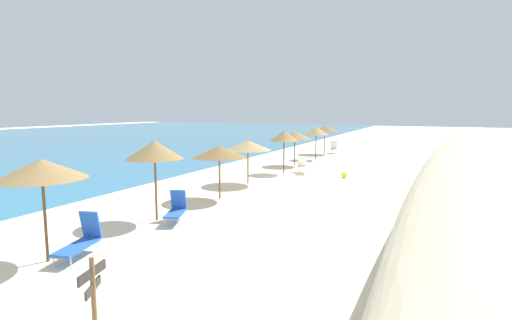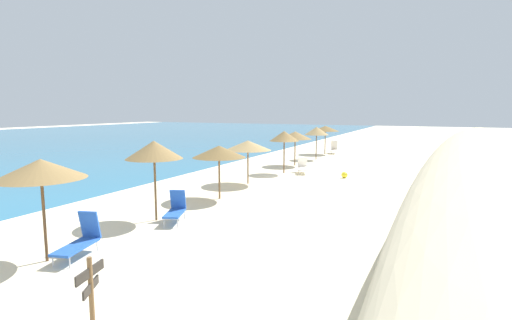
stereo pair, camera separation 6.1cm
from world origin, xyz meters
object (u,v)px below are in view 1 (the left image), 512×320
object	(u,v)px
beach_umbrella_0	(42,169)
lounge_chair_0	(303,167)
beach_ball	(344,175)
beach_umbrella_3	(248,145)
lounge_chair_3	(176,209)
beach_umbrella_4	(284,136)
lounge_chair_1	(333,148)
beach_umbrella_2	(219,152)
beach_umbrella_6	(316,131)
beach_umbrella_7	(325,129)
beach_umbrella_1	(155,150)
beach_umbrella_5	(295,135)
lounge_chair_2	(81,240)
wooden_signpost	(93,290)

from	to	relation	value
beach_umbrella_0	lounge_chair_0	xyz separation A→B (m)	(17.19, -1.60, -2.14)
beach_umbrella_0	beach_ball	distance (m)	17.26
beach_umbrella_3	lounge_chair_3	size ratio (longest dim) A/B	1.79
beach_umbrella_4	lounge_chair_1	xyz separation A→B (m)	(12.65, -0.12, -1.93)
beach_umbrella_3	beach_umbrella_0	bearing A→B (deg)	180.00
lounge_chair_0	lounge_chair_3	xyz separation A→B (m)	(-12.60, 0.70, 0.08)
beach_umbrella_2	beach_umbrella_6	bearing A→B (deg)	0.28
beach_umbrella_6	beach_umbrella_7	size ratio (longest dim) A/B	1.03
beach_umbrella_1	beach_ball	xyz separation A→B (m)	(12.04, -4.37, -2.45)
beach_umbrella_5	lounge_chair_2	xyz separation A→B (m)	(-19.60, -0.56, -1.74)
beach_umbrella_5	beach_umbrella_4	bearing A→B (deg)	-171.52
beach_umbrella_5	wooden_signpost	size ratio (longest dim) A/B	1.63
beach_umbrella_7	wooden_signpost	size ratio (longest dim) A/B	1.68
lounge_chair_1	beach_umbrella_6	bearing A→B (deg)	79.70
beach_umbrella_2	beach_umbrella_5	xyz separation A→B (m)	(11.74, 0.48, 0.03)
beach_umbrella_1	lounge_chair_3	bearing A→B (deg)	-80.74
lounge_chair_2	lounge_chair_3	xyz separation A→B (m)	(3.91, -0.38, 0.02)
lounge_chair_1	wooden_signpost	xyz separation A→B (m)	(-31.45, -3.46, 0.46)
beach_umbrella_3	beach_ball	xyz separation A→B (m)	(4.09, -4.47, -1.95)
beach_umbrella_0	wooden_signpost	xyz separation A→B (m)	(-2.15, -4.09, -1.61)
beach_umbrella_5	lounge_chair_1	xyz separation A→B (m)	(9.03, -0.66, -1.75)
beach_umbrella_4	beach_umbrella_6	bearing A→B (deg)	1.01
beach_umbrella_0	beach_umbrella_4	xyz separation A→B (m)	(16.65, -0.50, -0.14)
beach_umbrella_0	beach_umbrella_1	xyz separation A→B (m)	(4.46, -0.10, 0.10)
beach_umbrella_1	lounge_chair_2	xyz separation A→B (m)	(-3.78, -0.43, -2.16)
lounge_chair_1	lounge_chair_2	size ratio (longest dim) A/B	0.83
beach_umbrella_5	lounge_chair_3	distance (m)	15.81
lounge_chair_0	lounge_chair_3	world-z (taller)	lounge_chair_3
beach_umbrella_0	lounge_chair_2	distance (m)	2.24
beach_umbrella_6	lounge_chair_3	distance (m)	19.88
beach_ball	beach_umbrella_2	bearing A→B (deg)	153.20
beach_umbrella_1	lounge_chair_2	distance (m)	4.38
lounge_chair_0	beach_ball	size ratio (longest dim) A/B	4.31
beach_umbrella_7	beach_umbrella_2	bearing A→B (deg)	-178.66
beach_umbrella_3	beach_umbrella_4	xyz separation A→B (m)	(4.25, -0.50, 0.26)
beach_umbrella_5	lounge_chair_0	bearing A→B (deg)	-152.05
beach_umbrella_2	beach_umbrella_6	xyz separation A→B (m)	(15.84, 0.08, 0.15)
beach_umbrella_4	beach_umbrella_7	world-z (taller)	beach_umbrella_4
beach_umbrella_3	beach_umbrella_4	distance (m)	4.29
beach_umbrella_1	wooden_signpost	distance (m)	7.90
beach_umbrella_5	beach_ball	xyz separation A→B (m)	(-3.78, -4.50, -2.03)
lounge_chair_3	wooden_signpost	bearing A→B (deg)	92.97
beach_umbrella_5	beach_umbrella_3	bearing A→B (deg)	-179.73
lounge_chair_0	lounge_chair_3	distance (m)	12.62
beach_umbrella_3	beach_ball	world-z (taller)	beach_umbrella_3
wooden_signpost	beach_umbrella_4	bearing A→B (deg)	-5.04
beach_umbrella_0	beach_umbrella_3	bearing A→B (deg)	-0.00
beach_umbrella_4	beach_umbrella_6	distance (m)	7.72
lounge_chair_2	beach_ball	bearing A→B (deg)	-119.10
lounge_chair_0	beach_umbrella_5	bearing A→B (deg)	-84.06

